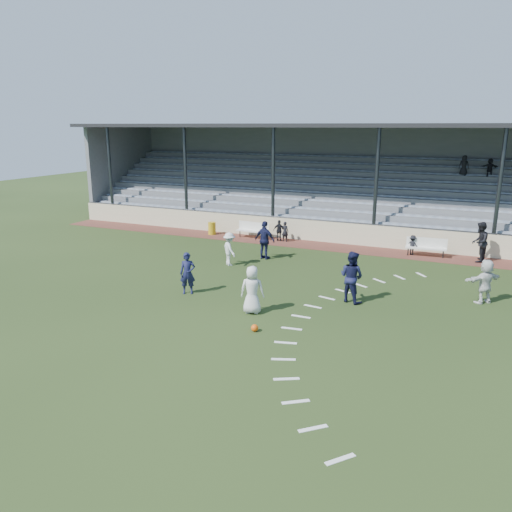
{
  "coord_description": "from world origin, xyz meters",
  "views": [
    {
      "loc": [
        8.11,
        -15.6,
        6.51
      ],
      "look_at": [
        0.0,
        2.5,
        1.3
      ],
      "focal_mm": 35.0,
      "sensor_mm": 36.0,
      "label": 1
    }
  ],
  "objects_px": {
    "bench_left": "(253,229)",
    "player_white_lead": "(252,290)",
    "player_navy_lead": "(188,273)",
    "football": "(255,328)",
    "trash_bin": "(212,228)",
    "bench_right": "(426,245)",
    "official": "(480,242)"
  },
  "relations": [
    {
      "from": "bench_left",
      "to": "trash_bin",
      "type": "bearing_deg",
      "value": -173.75
    },
    {
      "from": "football",
      "to": "player_navy_lead",
      "type": "xyz_separation_m",
      "value": [
        -3.99,
        2.38,
        0.72
      ]
    },
    {
      "from": "bench_right",
      "to": "trash_bin",
      "type": "bearing_deg",
      "value": 174.05
    },
    {
      "from": "football",
      "to": "trash_bin",
      "type": "bearing_deg",
      "value": 124.26
    },
    {
      "from": "football",
      "to": "official",
      "type": "relative_size",
      "value": 0.12
    },
    {
      "from": "trash_bin",
      "to": "player_white_lead",
      "type": "bearing_deg",
      "value": -54.87
    },
    {
      "from": "football",
      "to": "player_white_lead",
      "type": "bearing_deg",
      "value": 117.24
    },
    {
      "from": "player_navy_lead",
      "to": "official",
      "type": "xyz_separation_m",
      "value": [
        10.48,
        9.89,
        0.17
      ]
    },
    {
      "from": "bench_left",
      "to": "trash_bin",
      "type": "relative_size",
      "value": 2.71
    },
    {
      "from": "bench_right",
      "to": "official",
      "type": "distance_m",
      "value": 2.49
    },
    {
      "from": "bench_right",
      "to": "official",
      "type": "height_order",
      "value": "official"
    },
    {
      "from": "trash_bin",
      "to": "player_navy_lead",
      "type": "bearing_deg",
      "value": -65.92
    },
    {
      "from": "bench_left",
      "to": "player_navy_lead",
      "type": "distance_m",
      "value": 10.35
    },
    {
      "from": "football",
      "to": "official",
      "type": "xyz_separation_m",
      "value": [
        6.5,
        12.27,
        0.89
      ]
    },
    {
      "from": "bench_left",
      "to": "player_navy_lead",
      "type": "xyz_separation_m",
      "value": [
        1.78,
        -10.19,
        0.25
      ]
    },
    {
      "from": "trash_bin",
      "to": "official",
      "type": "xyz_separation_m",
      "value": [
        15.0,
        -0.22,
        0.61
      ]
    },
    {
      "from": "trash_bin",
      "to": "football",
      "type": "xyz_separation_m",
      "value": [
        8.5,
        -12.48,
        -0.27
      ]
    },
    {
      "from": "trash_bin",
      "to": "football",
      "type": "height_order",
      "value": "trash_bin"
    },
    {
      "from": "bench_right",
      "to": "trash_bin",
      "type": "relative_size",
      "value": 2.71
    },
    {
      "from": "football",
      "to": "player_white_lead",
      "type": "height_order",
      "value": "player_white_lead"
    },
    {
      "from": "trash_bin",
      "to": "official",
      "type": "relative_size",
      "value": 0.38
    },
    {
      "from": "football",
      "to": "player_white_lead",
      "type": "distance_m",
      "value": 1.83
    },
    {
      "from": "bench_left",
      "to": "bench_right",
      "type": "distance_m",
      "value": 9.81
    },
    {
      "from": "bench_right",
      "to": "player_white_lead",
      "type": "relative_size",
      "value": 1.17
    },
    {
      "from": "bench_left",
      "to": "player_white_lead",
      "type": "distance_m",
      "value": 12.16
    },
    {
      "from": "player_navy_lead",
      "to": "football",
      "type": "bearing_deg",
      "value": -56.59
    },
    {
      "from": "bench_right",
      "to": "player_white_lead",
      "type": "bearing_deg",
      "value": -119.13
    },
    {
      "from": "bench_left",
      "to": "player_white_lead",
      "type": "bearing_deg",
      "value": -61.36
    },
    {
      "from": "bench_right",
      "to": "player_navy_lead",
      "type": "bearing_deg",
      "value": -134.12
    },
    {
      "from": "player_navy_lead",
      "to": "official",
      "type": "distance_m",
      "value": 14.41
    },
    {
      "from": "bench_left",
      "to": "official",
      "type": "height_order",
      "value": "official"
    },
    {
      "from": "player_white_lead",
      "to": "player_navy_lead",
      "type": "bearing_deg",
      "value": -30.26
    }
  ]
}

